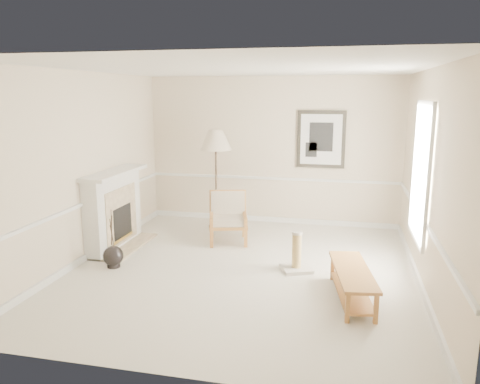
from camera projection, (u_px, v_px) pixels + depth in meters
name	position (u px, v px, depth m)	size (l,w,h in m)	color
ground	(242.00, 270.00, 6.93)	(5.50, 5.50, 0.00)	silver
room	(253.00, 144.00, 6.59)	(5.04, 5.54, 2.92)	beige
fireplace	(114.00, 210.00, 7.88)	(0.64, 1.64, 1.31)	white
floor_vase	(113.00, 257.00, 7.01)	(0.31, 0.31, 0.90)	black
armchair	(228.00, 215.00, 8.23)	(0.82, 0.85, 0.87)	#AA7137
floor_lamp	(216.00, 143.00, 8.81)	(0.78, 0.78, 1.90)	black
bench	(352.00, 279.00, 5.89)	(0.64, 1.45, 0.40)	#AA7137
scratching_post	(296.00, 258.00, 6.88)	(0.55, 0.55, 0.60)	beige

